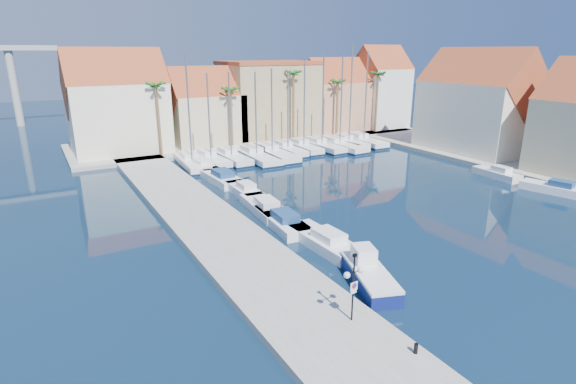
# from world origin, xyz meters

# --- Properties ---
(ground) EXTENTS (260.00, 260.00, 0.00)m
(ground) POSITION_xyz_m (0.00, 0.00, 0.00)
(ground) COLOR black
(ground) RESTS_ON ground
(quay_west) EXTENTS (6.00, 77.00, 0.50)m
(quay_west) POSITION_xyz_m (-9.00, 13.50, 0.25)
(quay_west) COLOR gray
(quay_west) RESTS_ON ground
(shore_north) EXTENTS (54.00, 16.00, 0.50)m
(shore_north) POSITION_xyz_m (10.00, 48.00, 0.25)
(shore_north) COLOR gray
(shore_north) RESTS_ON ground
(shore_east) EXTENTS (12.00, 60.00, 0.50)m
(shore_east) POSITION_xyz_m (32.00, 15.00, 0.25)
(shore_east) COLOR gray
(shore_east) RESTS_ON ground
(lamp_post) EXTENTS (1.25, 0.43, 3.69)m
(lamp_post) POSITION_xyz_m (-7.51, -0.61, 2.92)
(lamp_post) COLOR black
(lamp_post) RESTS_ON quay_west
(bollard) EXTENTS (0.19, 0.19, 0.48)m
(bollard) POSITION_xyz_m (-6.60, -4.13, 0.74)
(bollard) COLOR black
(bollard) RESTS_ON quay_west
(fishing_boat) EXTENTS (3.68, 6.04, 2.01)m
(fishing_boat) POSITION_xyz_m (-3.78, 2.60, 0.67)
(fishing_boat) COLOR navy
(fishing_boat) RESTS_ON ground
(motorboat_west_0) EXTENTS (2.44, 6.92, 1.40)m
(motorboat_west_0) POSITION_xyz_m (-3.10, 8.42, 0.51)
(motorboat_west_0) COLOR white
(motorboat_west_0) RESTS_ON ground
(motorboat_west_1) EXTENTS (2.75, 7.08, 1.40)m
(motorboat_west_1) POSITION_xyz_m (-3.79, 13.40, 0.51)
(motorboat_west_1) COLOR white
(motorboat_west_1) RESTS_ON ground
(motorboat_west_2) EXTENTS (2.76, 6.97, 1.40)m
(motorboat_west_2) POSITION_xyz_m (-3.56, 17.02, 0.51)
(motorboat_west_2) COLOR white
(motorboat_west_2) RESTS_ON ground
(motorboat_west_3) EXTENTS (1.95, 5.81, 1.40)m
(motorboat_west_3) POSITION_xyz_m (-3.03, 22.39, 0.51)
(motorboat_west_3) COLOR white
(motorboat_west_3) RESTS_ON ground
(motorboat_west_4) EXTENTS (2.66, 7.52, 1.40)m
(motorboat_west_4) POSITION_xyz_m (-3.29, 28.01, 0.51)
(motorboat_west_4) COLOR white
(motorboat_west_4) RESTS_ON ground
(motorboat_west_5) EXTENTS (2.84, 7.34, 1.40)m
(motorboat_west_5) POSITION_xyz_m (-3.46, 33.81, 0.51)
(motorboat_west_5) COLOR white
(motorboat_west_5) RESTS_ON ground
(motorboat_east_0) EXTENTS (3.30, 6.28, 1.40)m
(motorboat_east_0) POSITION_xyz_m (24.02, 7.66, 0.51)
(motorboat_east_0) COLOR white
(motorboat_east_0) RESTS_ON ground
(motorboat_east_1) EXTENTS (2.05, 5.52, 1.40)m
(motorboat_east_1) POSITION_xyz_m (24.00, 14.15, 0.51)
(motorboat_east_1) COLOR white
(motorboat_east_1) RESTS_ON ground
(sailboat_0) EXTENTS (3.23, 9.79, 13.28)m
(sailboat_0) POSITION_xyz_m (-4.03, 35.83, 0.60)
(sailboat_0) COLOR white
(sailboat_0) RESTS_ON ground
(sailboat_1) EXTENTS (2.84, 8.75, 11.01)m
(sailboat_1) POSITION_xyz_m (-1.50, 36.26, 0.59)
(sailboat_1) COLOR white
(sailboat_1) RESTS_ON ground
(sailboat_2) EXTENTS (2.58, 9.18, 11.11)m
(sailboat_2) POSITION_xyz_m (1.19, 36.11, 0.58)
(sailboat_2) COLOR white
(sailboat_2) RESTS_ON ground
(sailboat_3) EXTENTS (3.17, 11.00, 11.08)m
(sailboat_3) POSITION_xyz_m (4.31, 35.35, 0.56)
(sailboat_3) COLOR white
(sailboat_3) RESTS_ON ground
(sailboat_4) EXTENTS (3.05, 11.51, 11.40)m
(sailboat_4) POSITION_xyz_m (6.82, 35.87, 0.56)
(sailboat_4) COLOR white
(sailboat_4) RESTS_ON ground
(sailboat_5) EXTENTS (2.51, 8.74, 11.05)m
(sailboat_5) POSITION_xyz_m (9.74, 36.65, 0.59)
(sailboat_5) COLOR white
(sailboat_5) RESTS_ON ground
(sailboat_6) EXTENTS (2.64, 8.66, 12.39)m
(sailboat_6) POSITION_xyz_m (12.43, 36.84, 0.61)
(sailboat_6) COLOR white
(sailboat_6) RESTS_ON ground
(sailboat_7) EXTENTS (3.20, 9.94, 13.03)m
(sailboat_7) POSITION_xyz_m (15.18, 36.56, 0.59)
(sailboat_7) COLOR white
(sailboat_7) RESTS_ON ground
(sailboat_8) EXTENTS (3.56, 11.02, 13.06)m
(sailboat_8) POSITION_xyz_m (17.69, 35.79, 0.58)
(sailboat_8) COLOR white
(sailboat_8) RESTS_ON ground
(sailboat_9) EXTENTS (2.60, 8.63, 14.42)m
(sailboat_9) POSITION_xyz_m (20.04, 36.53, 0.65)
(sailboat_9) COLOR white
(sailboat_9) RESTS_ON ground
(sailboat_10) EXTENTS (3.04, 10.13, 13.39)m
(sailboat_10) POSITION_xyz_m (22.75, 36.55, 0.60)
(sailboat_10) COLOR white
(sailboat_10) RESTS_ON ground
(building_0) EXTENTS (12.30, 9.00, 13.50)m
(building_0) POSITION_xyz_m (-10.00, 47.00, 6.52)
(building_0) COLOR #ECE4C6
(building_0) RESTS_ON shore_north
(building_1) EXTENTS (10.30, 8.00, 11.00)m
(building_1) POSITION_xyz_m (2.00, 47.00, 5.30)
(building_1) COLOR beige
(building_1) RESTS_ON shore_north
(building_2) EXTENTS (14.20, 10.20, 11.50)m
(building_2) POSITION_xyz_m (13.00, 48.00, 6.26)
(building_2) COLOR #9A875F
(building_2) RESTS_ON shore_north
(building_3) EXTENTS (10.30, 8.00, 12.00)m
(building_3) POSITION_xyz_m (25.00, 47.00, 5.86)
(building_3) COLOR tan
(building_3) RESTS_ON shore_north
(building_4) EXTENTS (8.30, 8.00, 14.00)m
(building_4) POSITION_xyz_m (34.00, 46.00, 6.97)
(building_4) COLOR white
(building_4) RESTS_ON shore_north
(building_6) EXTENTS (9.00, 14.30, 13.50)m
(building_6) POSITION_xyz_m (32.00, 24.00, 6.52)
(building_6) COLOR #ECE4C6
(building_6) RESTS_ON shore_east
(palm_0) EXTENTS (2.60, 2.60, 10.15)m
(palm_0) POSITION_xyz_m (-6.00, 42.00, 9.08)
(palm_0) COLOR brown
(palm_0) RESTS_ON shore_north
(palm_1) EXTENTS (2.60, 2.60, 9.15)m
(palm_1) POSITION_xyz_m (4.00, 42.00, 8.14)
(palm_1) COLOR brown
(palm_1) RESTS_ON shore_north
(palm_2) EXTENTS (2.60, 2.60, 11.15)m
(palm_2) POSITION_xyz_m (14.00, 42.00, 10.02)
(palm_2) COLOR brown
(palm_2) RESTS_ON shore_north
(palm_3) EXTENTS (2.60, 2.60, 9.65)m
(palm_3) POSITION_xyz_m (22.00, 42.00, 8.61)
(palm_3) COLOR brown
(palm_3) RESTS_ON shore_north
(palm_4) EXTENTS (2.60, 2.60, 10.65)m
(palm_4) POSITION_xyz_m (30.00, 42.00, 9.55)
(palm_4) COLOR brown
(palm_4) RESTS_ON shore_north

